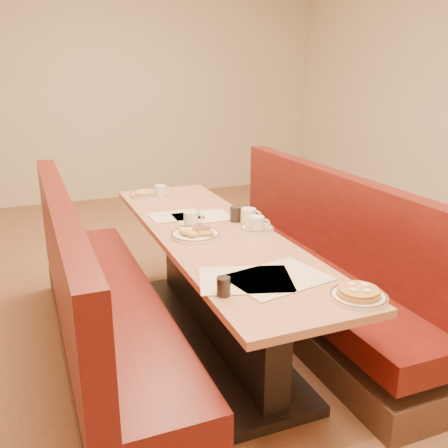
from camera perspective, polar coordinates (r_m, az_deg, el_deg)
name	(u,v)px	position (r m, az deg, el deg)	size (l,w,h in m)	color
ground	(215,339)	(3.39, -1.07, -13.03)	(8.00, 8.00, 0.00)	#9E6647
room_envelope	(213,27)	(2.92, -1.30, 21.62)	(6.04, 8.04, 2.82)	beige
diner_table	(214,288)	(3.21, -1.11, -7.28)	(0.70, 2.50, 0.75)	black
booth_left	(98,310)	(3.06, -14.18, -9.46)	(0.55, 2.50, 1.05)	#4C3326
booth_right	(313,272)	(3.52, 10.12, -5.47)	(0.55, 2.50, 1.05)	#4C3326
placemat_near_left	(246,279)	(2.40, 2.48, -6.35)	(0.44, 0.33, 0.00)	#F9E9C3
placemat_near_right	(277,278)	(2.43, 6.13, -6.13)	(0.45, 0.34, 0.00)	#F9E9C3
placemat_far_left	(176,216)	(3.41, -5.51, 0.94)	(0.34, 0.26, 0.00)	#F9E9C3
placemat_far_right	(202,217)	(3.37, -2.50, 0.84)	(0.37, 0.28, 0.00)	#F9E9C3
pancake_plate	(358,294)	(2.29, 15.11, -7.78)	(0.26, 0.26, 0.06)	white
eggs_plate	(195,234)	(2.99, -3.35, -1.13)	(0.30, 0.30, 0.06)	white
extra_plate_mid	(257,227)	(3.12, 3.76, -0.38)	(0.21, 0.21, 0.04)	white
extra_plate_far	(145,194)	(3.97, -9.00, 3.41)	(0.24, 0.24, 0.05)	white
coffee_mug_a	(257,224)	(3.06, 3.81, 0.00)	(0.13, 0.09, 0.10)	white
coffee_mug_b	(192,219)	(3.17, -3.73, 0.56)	(0.13, 0.09, 0.10)	white
coffee_mug_c	(249,216)	(3.22, 2.88, 0.91)	(0.14, 0.10, 0.10)	white
coffee_mug_d	(161,191)	(3.92, -7.24, 3.77)	(0.12, 0.09, 0.09)	white
soda_tumbler_near	(224,287)	(2.23, -0.06, -7.16)	(0.06, 0.06, 0.09)	black
soda_tumbler_mid	(235,214)	(3.27, 1.30, 1.13)	(0.07, 0.07, 0.10)	black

